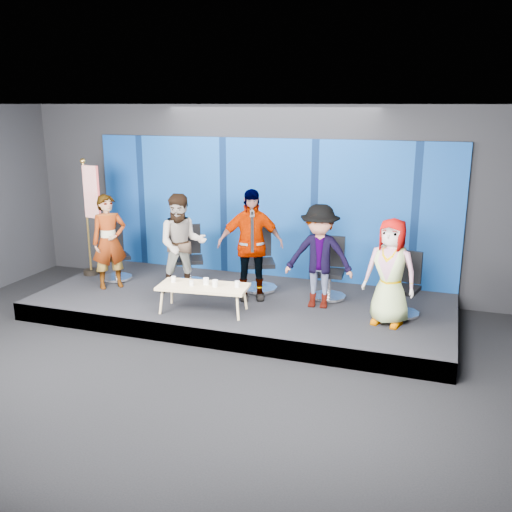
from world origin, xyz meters
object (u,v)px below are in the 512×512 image
(panelist_a, at_px, (109,242))
(panelist_d, at_px, (319,256))
(panelist_b, at_px, (182,244))
(chair_b, at_px, (189,265))
(chair_c, at_px, (259,269))
(panelist_c, at_px, (250,245))
(coffee_table, at_px, (203,288))
(chair_d, at_px, (330,278))
(mug_e, at_px, (237,284))
(panelist_e, at_px, (390,272))
(chair_a, at_px, (115,261))
(flag_stand, at_px, (91,215))
(chair_e, at_px, (404,294))
(mug_d, at_px, (215,283))
(mug_a, at_px, (173,279))
(mug_b, at_px, (192,283))
(mug_c, at_px, (206,281))

(panelist_a, height_order, panelist_d, panelist_d)
(panelist_b, bearing_deg, chair_b, 76.02)
(chair_c, xyz_separation_m, panelist_c, (0.02, -0.51, 0.56))
(panelist_a, bearing_deg, chair_c, -28.90)
(panelist_b, relative_size, coffee_table, 1.18)
(chair_b, height_order, panelist_b, panelist_b)
(chair_d, height_order, mug_e, chair_d)
(chair_c, xyz_separation_m, panelist_e, (2.36, -0.92, 0.43))
(panelist_c, xyz_separation_m, chair_d, (1.26, 0.47, -0.59))
(chair_a, relative_size, panelist_e, 0.64)
(panelist_a, bearing_deg, flag_stand, 98.76)
(chair_b, bearing_deg, panelist_a, -178.71)
(chair_e, distance_m, mug_e, 2.61)
(panelist_c, bearing_deg, mug_d, -132.28)
(panelist_e, relative_size, mug_a, 17.67)
(panelist_b, xyz_separation_m, mug_d, (0.94, -0.78, -0.38))
(flag_stand, bearing_deg, chair_e, 9.01)
(mug_d, distance_m, mug_e, 0.35)
(chair_e, height_order, mug_b, chair_e)
(chair_c, xyz_separation_m, mug_c, (-0.44, -1.31, 0.11))
(panelist_d, bearing_deg, chair_d, 76.92)
(panelist_b, height_order, coffee_table, panelist_b)
(mug_a, bearing_deg, panelist_d, 20.52)
(chair_a, height_order, chair_b, chair_b)
(chair_e, distance_m, mug_d, 2.95)
(panelist_b, height_order, panelist_d, panelist_b)
(chair_a, xyz_separation_m, chair_e, (5.30, -0.16, -0.01))
(chair_c, distance_m, coffee_table, 1.44)
(panelist_e, bearing_deg, chair_c, 171.34)
(chair_d, distance_m, mug_e, 1.73)
(mug_b, distance_m, mug_c, 0.23)
(mug_d, bearing_deg, chair_d, 40.57)
(panelist_a, xyz_separation_m, panelist_c, (2.57, 0.24, 0.10))
(mug_c, bearing_deg, panelist_c, 60.12)
(panelist_c, height_order, panelist_d, panelist_c)
(chair_b, height_order, chair_e, chair_b)
(panelist_a, height_order, mug_d, panelist_a)
(chair_d, relative_size, panelist_d, 0.62)
(mug_c, bearing_deg, chair_d, 36.53)
(panelist_b, height_order, mug_b, panelist_b)
(panelist_e, bearing_deg, panelist_d, 174.01)
(panelist_e, height_order, mug_e, panelist_e)
(mug_e, bearing_deg, mug_c, -174.92)
(mug_b, distance_m, flag_stand, 2.98)
(panelist_a, bearing_deg, mug_d, -60.22)
(chair_c, bearing_deg, flag_stand, 160.28)
(coffee_table, bearing_deg, mug_b, -158.91)
(panelist_d, height_order, flag_stand, flag_stand)
(chair_c, height_order, coffee_table, chair_c)
(panelist_d, relative_size, coffee_table, 1.14)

